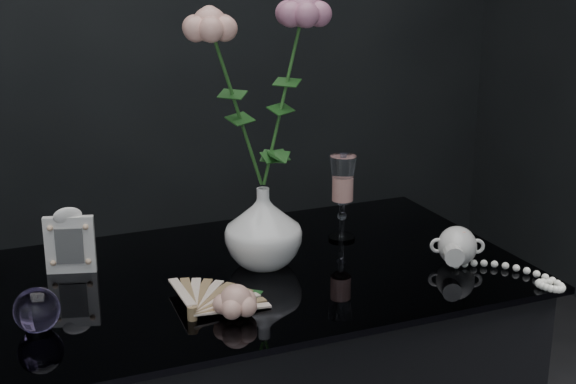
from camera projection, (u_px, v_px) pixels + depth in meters
name	position (u px, v px, depth m)	size (l,w,h in m)	color
vase	(263.00, 227.00, 1.47)	(0.14, 0.14, 0.15)	white
wine_glass	(342.00, 198.00, 1.60)	(0.05, 0.05, 0.17)	white
picture_frame	(70.00, 240.00, 1.44)	(0.09, 0.07, 0.12)	white
paperweight	(37.00, 310.00, 1.23)	(0.07, 0.07, 0.07)	#8E76C0
paper_fan	(192.00, 312.00, 1.27)	(0.26, 0.21, 0.03)	#F8F2C6
loose_rose	(236.00, 301.00, 1.28)	(0.12, 0.16, 0.05)	#DA9F8D
pearl_jar	(457.00, 244.00, 1.49)	(0.25, 0.26, 0.07)	silver
roses	(261.00, 83.00, 1.39)	(0.27, 0.13, 0.40)	#E6A291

